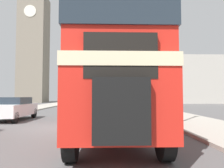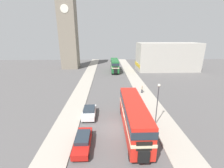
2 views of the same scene
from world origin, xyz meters
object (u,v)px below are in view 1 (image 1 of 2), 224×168
double_decker_bus (112,75)px  car_parked_mid (12,108)px  pedestrian_walking (148,100)px  bus_distant (104,91)px  church_tower (34,31)px  street_lamp (175,48)px

double_decker_bus → car_parked_mid: size_ratio=2.77×
car_parked_mid → pedestrian_walking: 13.71m
bus_distant → church_tower: 22.56m
car_parked_mid → church_tower: church_tower is taller
double_decker_bus → pedestrian_walking: size_ratio=6.91×
car_parked_mid → pedestrian_walking: (10.17, 9.20, 0.30)m
bus_distant → street_lamp: (3.88, -32.55, 1.55)m
double_decker_bus → bus_distant: double_decker_bus is taller
bus_distant → street_lamp: bearing=-83.2°
bus_distant → pedestrian_walking: bearing=-77.1°
street_lamp → pedestrian_walking: bearing=85.9°
car_parked_mid → street_lamp: street_lamp is taller
pedestrian_walking → street_lamp: street_lamp is taller
bus_distant → church_tower: (-16.20, 6.76, 14.16)m
bus_distant → car_parked_mid: bus_distant is taller
street_lamp → church_tower: church_tower is taller
double_decker_bus → street_lamp: size_ratio=1.91×
bus_distant → street_lamp: 32.82m
pedestrian_walking → church_tower: size_ratio=0.05×
bus_distant → street_lamp: street_lamp is taller
bus_distant → church_tower: bearing=157.4°
bus_distant → pedestrian_walking: bus_distant is taller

